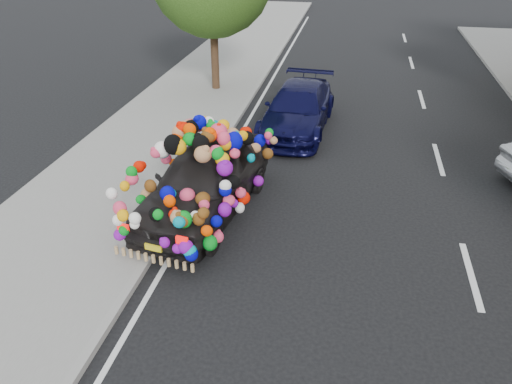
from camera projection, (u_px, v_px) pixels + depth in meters
ground at (277, 252)px, 9.74m from camera, size 100.00×100.00×0.00m
sidewalk at (74, 226)px, 10.43m from camera, size 4.00×60.00×0.12m
kerb at (163, 236)px, 10.10m from camera, size 0.15×60.00×0.13m
lane_markings at (471, 275)px, 9.13m from camera, size 6.00×50.00×0.01m
plush_art_car at (204, 166)px, 10.57m from camera, size 2.79×4.85×2.14m
navy_sedan at (298, 109)px, 14.93m from camera, size 2.11×4.61×1.31m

